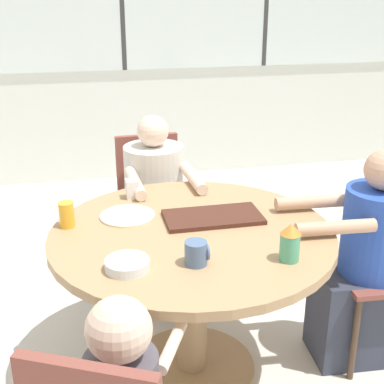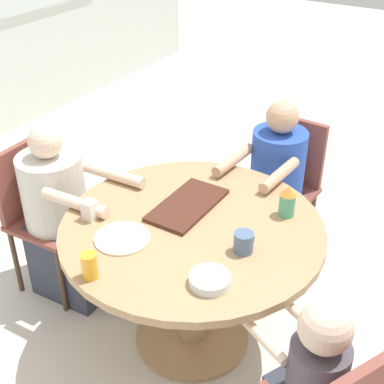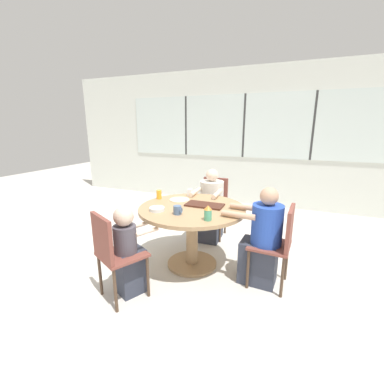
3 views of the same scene
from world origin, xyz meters
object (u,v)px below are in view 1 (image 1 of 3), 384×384
object	(u,v)px
chair_for_woman_green_shirt	(151,194)
person_woman_green_shirt	(156,215)
milk_carton_small	(132,189)
coffee_mug	(197,253)
person_man_blue_shirt	(364,270)
sippy_cup	(290,242)
bowl_white_shallow	(127,265)
juice_glass	(67,215)

from	to	relation	value
chair_for_woman_green_shirt	person_woman_green_shirt	size ratio (longest dim) A/B	0.84
chair_for_woman_green_shirt	milk_carton_small	size ratio (longest dim) A/B	9.33
person_woman_green_shirt	coffee_mug	distance (m)	1.15
person_woman_green_shirt	person_man_blue_shirt	world-z (taller)	person_man_blue_shirt
sippy_cup	bowl_white_shallow	bearing A→B (deg)	174.28
milk_carton_small	bowl_white_shallow	bearing A→B (deg)	-98.06
chair_for_woman_green_shirt	coffee_mug	size ratio (longest dim) A/B	9.43
sippy_cup	milk_carton_small	bearing A→B (deg)	123.83
milk_carton_small	bowl_white_shallow	world-z (taller)	milk_carton_small
chair_for_woman_green_shirt	milk_carton_small	distance (m)	0.63
coffee_mug	milk_carton_small	world-z (taller)	milk_carton_small
person_woman_green_shirt	chair_for_woman_green_shirt	bearing A→B (deg)	-90.00
person_woman_green_shirt	coffee_mug	xyz separation A→B (m)	(-0.01, -1.11, 0.32)
bowl_white_shallow	milk_carton_small	bearing A→B (deg)	81.94
sippy_cup	bowl_white_shallow	world-z (taller)	sippy_cup
person_man_blue_shirt	juice_glass	size ratio (longest dim) A/B	9.37
sippy_cup	juice_glass	size ratio (longest dim) A/B	1.35
sippy_cup	bowl_white_shallow	size ratio (longest dim) A/B	0.91
chair_for_woman_green_shirt	person_woman_green_shirt	distance (m)	0.19
coffee_mug	juice_glass	bearing A→B (deg)	136.90
chair_for_woman_green_shirt	sippy_cup	xyz separation A→B (m)	(0.35, -1.32, 0.29)
milk_carton_small	chair_for_woman_green_shirt	bearing A→B (deg)	73.57
person_woman_green_shirt	juice_glass	size ratio (longest dim) A/B	9.25
sippy_cup	bowl_white_shallow	xyz separation A→B (m)	(-0.62, 0.06, -0.06)
coffee_mug	sippy_cup	distance (m)	0.36
person_man_blue_shirt	person_woman_green_shirt	bearing A→B (deg)	48.28
juice_glass	bowl_white_shallow	bearing A→B (deg)	-63.28
juice_glass	person_man_blue_shirt	bearing A→B (deg)	-8.99
person_man_blue_shirt	milk_carton_small	size ratio (longest dim) A/B	11.25
coffee_mug	bowl_white_shallow	bearing A→B (deg)	176.49
chair_for_woman_green_shirt	bowl_white_shallow	size ratio (longest dim) A/B	5.24
milk_carton_small	bowl_white_shallow	distance (m)	0.72
chair_for_woman_green_shirt	coffee_mug	xyz separation A→B (m)	(-0.00, -1.28, 0.26)
person_man_blue_shirt	sippy_cup	xyz separation A→B (m)	(-0.51, -0.28, 0.34)
bowl_white_shallow	sippy_cup	bearing A→B (deg)	-5.72
person_man_blue_shirt	milk_carton_small	world-z (taller)	person_man_blue_shirt
chair_for_woman_green_shirt	juice_glass	xyz separation A→B (m)	(-0.48, -0.83, 0.27)
coffee_mug	bowl_white_shallow	xyz separation A→B (m)	(-0.26, 0.02, -0.03)
person_woman_green_shirt	sippy_cup	distance (m)	1.25
chair_for_woman_green_shirt	milk_carton_small	world-z (taller)	chair_for_woman_green_shirt
person_woman_green_shirt	coffee_mug	size ratio (longest dim) A/B	11.23
sippy_cup	juice_glass	distance (m)	0.97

